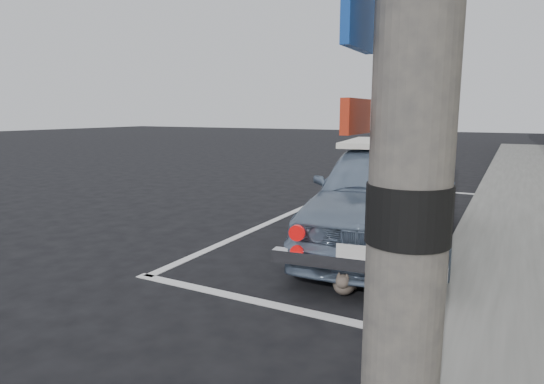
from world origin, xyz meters
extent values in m
plane|color=black|center=(0.00, 0.00, 0.00)|extent=(80.00, 80.00, 0.00)
cube|color=silver|center=(0.50, -0.50, 0.00)|extent=(3.00, 0.12, 0.01)
cube|color=silver|center=(0.50, 6.50, 0.00)|extent=(3.00, 0.12, 0.01)
cube|color=silver|center=(-0.90, 3.00, 0.00)|extent=(0.12, 7.00, 0.01)
cylinder|color=black|center=(2.05, -2.00, 1.30)|extent=(0.36, 0.36, 0.25)
cube|color=red|center=(1.81, -2.00, 1.70)|extent=(0.04, 0.30, 0.15)
cube|color=white|center=(1.80, -2.00, 1.70)|extent=(0.02, 0.16, 0.08)
imported|color=slate|center=(0.99, 1.85, 0.69)|extent=(2.14, 4.24, 1.39)
cube|color=white|center=(0.94, 2.25, 1.32)|extent=(1.33, 1.68, 0.07)
cube|color=silver|center=(1.24, -0.12, 0.38)|extent=(1.56, 0.31, 0.12)
cube|color=white|center=(1.25, -0.16, 0.48)|extent=(0.33, 0.06, 0.17)
cylinder|color=red|center=(0.71, -0.22, 0.62)|extent=(0.15, 0.06, 0.15)
cylinder|color=red|center=(1.78, -0.08, 0.62)|extent=(0.15, 0.06, 0.15)
cylinder|color=red|center=(0.71, -0.22, 0.44)|extent=(0.12, 0.05, 0.12)
cylinder|color=red|center=(1.78, -0.08, 0.44)|extent=(0.12, 0.05, 0.12)
ellipsoid|color=brown|center=(1.08, 0.07, 0.11)|extent=(0.29, 0.38, 0.21)
sphere|color=brown|center=(1.12, -0.08, 0.18)|extent=(0.13, 0.13, 0.13)
cone|color=brown|center=(1.08, -0.09, 0.25)|extent=(0.05, 0.05, 0.05)
cone|color=brown|center=(1.15, -0.07, 0.25)|extent=(0.05, 0.05, 0.05)
cylinder|color=brown|center=(1.10, 0.25, 0.04)|extent=(0.15, 0.20, 0.03)
camera|label=1|loc=(2.42, -3.91, 1.72)|focal=30.00mm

